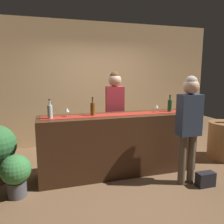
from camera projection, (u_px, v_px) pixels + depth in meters
The scene contains 13 objects.
ground_plane at pixel (119, 172), 3.91m from camera, with size 10.00×10.00×0.00m, color brown.
back_wall at pixel (95, 84), 5.46m from camera, with size 6.00×0.12×2.90m, color tan.
bar_counter at pixel (119, 144), 3.83m from camera, with size 2.67×0.60×1.02m, color #3D2314.
counter_runner_cloth at pixel (119, 114), 3.74m from camera, with size 2.53×0.28×0.01m, color maroon.
wine_bottle_amber at pixel (93, 109), 3.63m from camera, with size 0.07×0.07×0.30m.
wine_bottle_green at pixel (170, 105), 4.01m from camera, with size 0.07×0.07×0.30m.
wine_bottle_clear at pixel (50, 112), 3.36m from camera, with size 0.07×0.07×0.30m.
wine_glass_near_customer at pixel (157, 106), 3.93m from camera, with size 0.07×0.07×0.14m.
wine_glass_mid_counter at pixel (67, 110), 3.53m from camera, with size 0.07×0.07×0.14m.
bartender at pixel (115, 106), 4.31m from camera, with size 0.36×0.24×1.74m.
customer_sipping at pixel (189, 119), 3.35m from camera, with size 0.34×0.23×1.67m.
potted_plant_small at pixel (16, 173), 3.08m from camera, with size 0.41×0.41×0.60m.
handbag at pixel (205, 179), 3.40m from camera, with size 0.28×0.14×0.22m, color black.
Camera 1 is at (-1.17, -3.49, 1.70)m, focal length 35.91 mm.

